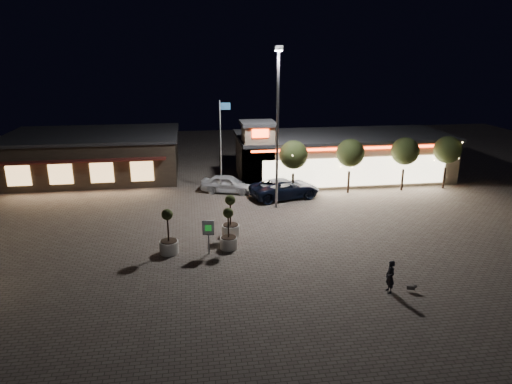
{
  "coord_description": "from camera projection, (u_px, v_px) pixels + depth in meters",
  "views": [
    {
      "loc": [
        -4.61,
        -25.8,
        12.14
      ],
      "look_at": [
        0.06,
        6.0,
        2.02
      ],
      "focal_mm": 32.0,
      "sensor_mm": 36.0,
      "label": 1
    }
  ],
  "objects": [
    {
      "name": "pedestrian",
      "position": [
        390.0,
        277.0,
        23.56
      ],
      "size": [
        0.46,
        0.67,
        1.76
      ],
      "primitive_type": "imported",
      "rotation": [
        0.0,
        0.0,
        -1.51
      ],
      "color": "black",
      "rests_on": "ground"
    },
    {
      "name": "planter_left",
      "position": [
        169.0,
        240.0,
        28.09
      ],
      "size": [
        1.18,
        1.18,
        2.9
      ],
      "color": "silver",
      "rests_on": "ground"
    },
    {
      "name": "floodlight_pole",
      "position": [
        278.0,
        120.0,
        34.36
      ],
      "size": [
        0.6,
        0.4,
        12.38
      ],
      "color": "gray",
      "rests_on": "ground"
    },
    {
      "name": "pickup_truck",
      "position": [
        285.0,
        188.0,
        38.66
      ],
      "size": [
        6.4,
        3.96,
        1.65
      ],
      "primitive_type": "imported",
      "rotation": [
        0.0,
        0.0,
        1.79
      ],
      "color": "black",
      "rests_on": "ground"
    },
    {
      "name": "string_tree_a",
      "position": [
        294.0,
        155.0,
        38.5
      ],
      "size": [
        2.42,
        2.42,
        4.79
      ],
      "color": "#332319",
      "rests_on": "ground"
    },
    {
      "name": "dog",
      "position": [
        412.0,
        287.0,
        23.74
      ],
      "size": [
        0.53,
        0.3,
        0.29
      ],
      "color": "#59514C",
      "rests_on": "ground"
    },
    {
      "name": "planter_right",
      "position": [
        231.0,
        224.0,
        30.65
      ],
      "size": [
        1.19,
        1.19,
        2.93
      ],
      "color": "silver",
      "rests_on": "ground"
    },
    {
      "name": "valet_sign",
      "position": [
        208.0,
        231.0,
        27.82
      ],
      "size": [
        0.72,
        0.17,
        2.19
      ],
      "color": "gray",
      "rests_on": "ground"
    },
    {
      "name": "string_tree_d",
      "position": [
        448.0,
        150.0,
        40.44
      ],
      "size": [
        2.42,
        2.42,
        4.79
      ],
      "color": "#332319",
      "rests_on": "ground"
    },
    {
      "name": "white_sedan",
      "position": [
        227.0,
        184.0,
        40.16
      ],
      "size": [
        4.93,
        3.2,
        1.56
      ],
      "primitive_type": "imported",
      "rotation": [
        0.0,
        0.0,
        1.25
      ],
      "color": "silver",
      "rests_on": "ground"
    },
    {
      "name": "retail_building",
      "position": [
        338.0,
        156.0,
        44.22
      ],
      "size": [
        20.4,
        8.4,
        6.1
      ],
      "color": "tan",
      "rests_on": "ground"
    },
    {
      "name": "flagpole",
      "position": [
        222.0,
        139.0,
        39.22
      ],
      "size": [
        0.95,
        0.1,
        8.0
      ],
      "color": "white",
      "rests_on": "ground"
    },
    {
      "name": "string_tree_c",
      "position": [
        405.0,
        151.0,
        39.89
      ],
      "size": [
        2.42,
        2.42,
        4.79
      ],
      "color": "#332319",
      "rests_on": "ground"
    },
    {
      "name": "planter_mid",
      "position": [
        229.0,
        236.0,
        28.78
      ],
      "size": [
        1.11,
        1.11,
        2.72
      ],
      "color": "silver",
      "rests_on": "ground"
    },
    {
      "name": "restaurant_building",
      "position": [
        94.0,
        155.0,
        44.9
      ],
      "size": [
        16.4,
        11.0,
        4.3
      ],
      "color": "#382D23",
      "rests_on": "ground"
    },
    {
      "name": "ground",
      "position": [
        269.0,
        251.0,
        28.64
      ],
      "size": [
        90.0,
        90.0,
        0.0
      ],
      "primitive_type": "plane",
      "color": "#6B6056",
      "rests_on": "ground"
    },
    {
      "name": "string_tree_b",
      "position": [
        350.0,
        153.0,
        39.2
      ],
      "size": [
        2.42,
        2.42,
        4.79
      ],
      "color": "#332319",
      "rests_on": "ground"
    }
  ]
}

